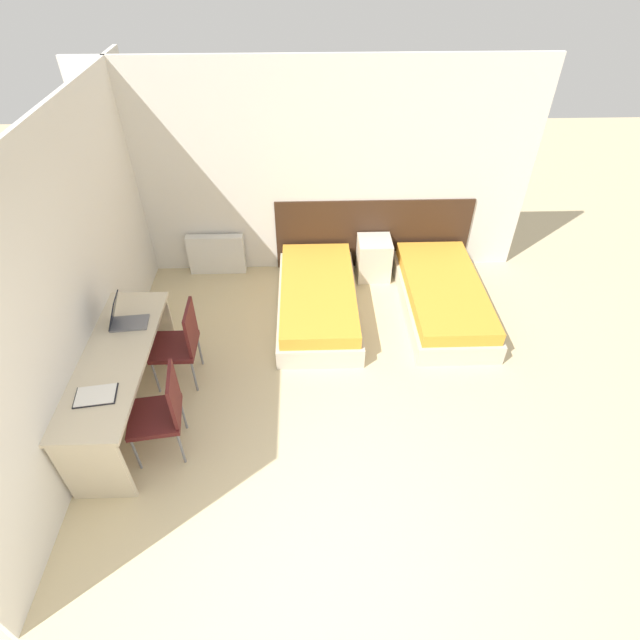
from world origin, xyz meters
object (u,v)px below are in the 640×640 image
Objects in this scene: chair_near_laptop at (180,341)px; nightstand at (374,258)px; laptop at (124,319)px; chair_near_notebook at (162,410)px; bed_near_window at (318,300)px; bed_near_door at (443,297)px.

nightstand is at bearing 39.30° from chair_near_laptop.
laptop is at bearing -179.87° from chair_near_laptop.
bed_near_window is at bearing 46.11° from chair_near_notebook.
chair_near_notebook is 1.06m from laptop.
laptop reaches higher than nightstand.
bed_near_door is 1.09m from nightstand.
chair_near_laptop is 2.52× the size of laptop.
bed_near_window is at bearing 180.00° from bed_near_door.
bed_near_window is 5.26× the size of laptop.
laptop is (-0.48, 0.88, 0.32)m from chair_near_notebook.
bed_near_door is (1.54, 0.00, 0.00)m from bed_near_window.
chair_near_notebook is (-0.00, -0.89, 0.00)m from chair_near_laptop.
laptop is (-3.45, -1.06, 0.64)m from bed_near_door.
chair_near_laptop is at bearing -160.42° from bed_near_door.
laptop is (-2.68, -1.83, 0.56)m from nightstand.
bed_near_door is 3.54× the size of nightstand.
bed_near_door is at bearing 19.15° from chair_near_laptop.
bed_near_door is 3.67m from laptop.
bed_near_door is 3.17m from chair_near_laptop.
laptop is at bearing -145.65° from nightstand.
chair_near_laptop and chair_near_notebook have the same top height.
bed_near_door is at bearing 0.00° from bed_near_window.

